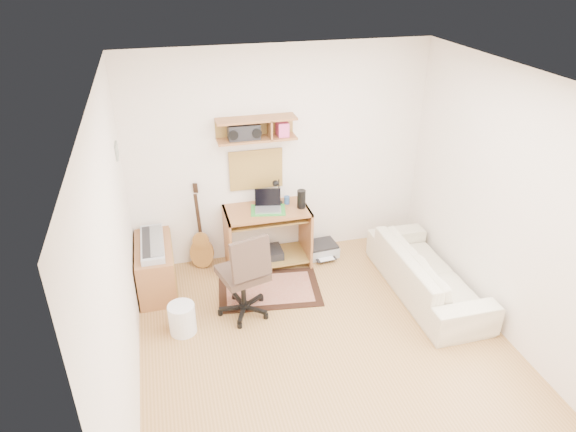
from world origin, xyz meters
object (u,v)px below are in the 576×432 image
object	(u,v)px
cabinet	(156,267)
desk	(267,237)
sofa	(428,265)
printer	(320,249)
task_chair	(242,273)

from	to	relation	value
cabinet	desk	bearing A→B (deg)	7.40
desk	cabinet	world-z (taller)	desk
sofa	printer	bearing A→B (deg)	40.84
cabinet	sofa	xyz separation A→B (m)	(2.96, -0.86, 0.08)
desk	sofa	distance (m)	1.92
cabinet	printer	size ratio (longest dim) A/B	2.21
desk	sofa	xyz separation A→B (m)	(1.61, -1.04, -0.02)
task_chair	sofa	distance (m)	2.08
desk	task_chair	size ratio (longest dim) A/B	0.98
desk	cabinet	xyz separation A→B (m)	(-1.35, -0.18, -0.10)
sofa	desk	bearing A→B (deg)	57.30
task_chair	printer	xyz separation A→B (m)	(1.16, 0.91, -0.42)
task_chair	cabinet	world-z (taller)	task_chair
task_chair	cabinet	bearing A→B (deg)	126.21
printer	cabinet	bearing A→B (deg)	-178.67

